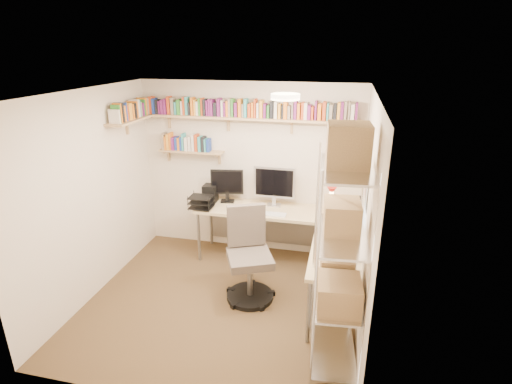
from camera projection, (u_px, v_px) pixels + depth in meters
The scene contains 6 objects.
ground at pixel (221, 302), 4.88m from camera, with size 3.20×3.20×0.00m, color #49351F.
room_shell at pixel (217, 182), 4.34m from camera, with size 3.24×3.04×2.52m.
wall_shelves at pixel (217, 117), 5.45m from camera, with size 3.12×1.09×0.80m.
corner_desk at pixel (276, 218), 5.35m from camera, with size 2.42×2.01×1.37m.
office_chair at pixel (249, 261), 4.85m from camera, with size 0.67×0.68×1.15m.
wire_rack at pixel (341, 239), 3.52m from camera, with size 0.53×0.95×2.37m.
Camera 1 is at (1.33, -3.91, 2.95)m, focal length 28.00 mm.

